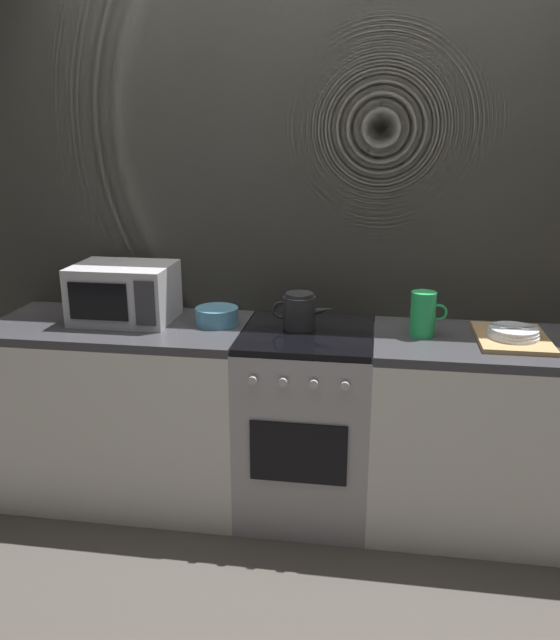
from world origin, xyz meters
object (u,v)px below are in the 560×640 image
stove_unit (306,422)px  mixing_bowl (217,316)px  pitcher (423,314)px  dish_pile (513,336)px  kettle (299,311)px  microwave (124,293)px

stove_unit → mixing_bowl: mixing_bowl is taller
pitcher → dish_pile: 0.39m
mixing_bowl → stove_unit: bearing=-7.2°
stove_unit → mixing_bowl: size_ratio=4.50×
kettle → pitcher: (0.55, -0.03, 0.02)m
dish_pile → microwave: bearing=178.6°
microwave → dish_pile: bearing=-1.4°
kettle → pitcher: pitcher is taller
dish_pile → pitcher: bearing=177.8°
kettle → pitcher: bearing=-3.0°
mixing_bowl → dish_pile: bearing=-1.9°
stove_unit → pitcher: pitcher is taller
kettle → mixing_bowl: bearing=179.9°
stove_unit → mixing_bowl: (-0.43, 0.06, 0.49)m
microwave → mixing_bowl: size_ratio=2.30×
stove_unit → kettle: 0.54m
stove_unit → mixing_bowl: 0.66m
pitcher → kettle: bearing=177.0°
stove_unit → dish_pile: size_ratio=2.25×
microwave → pitcher: 1.39m
stove_unit → dish_pile: (0.89, 0.01, 0.47)m
stove_unit → pitcher: size_ratio=4.50×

